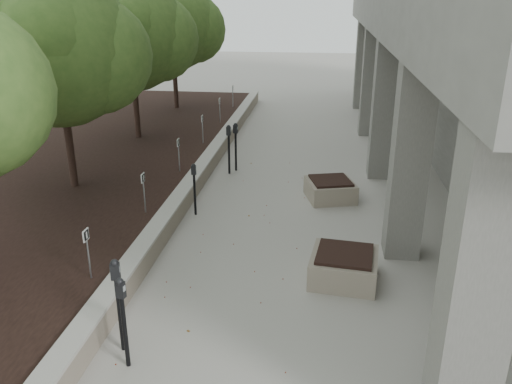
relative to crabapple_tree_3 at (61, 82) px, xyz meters
The scene contains 19 objects.
retaining_wall 4.25m from the crabapple_tree_3, 18.58° to the left, with size 0.39×26.00×0.50m, color gray, non-canonical shape.
planting_bed 3.16m from the crabapple_tree_3, 124.99° to the left, with size 7.00×26.00×0.40m, color black.
crabapple_tree_3 is the anchor object (origin of this frame).
crabapple_tree_4 5.00m from the crabapple_tree_3, 90.00° to the left, with size 4.60×4.00×5.44m, color #3A5C23, non-canonical shape.
crabapple_tree_5 10.00m from the crabapple_tree_3, 90.00° to the left, with size 4.60×4.00×5.44m, color #3A5C23, non-canonical shape.
parking_sign_3 5.59m from the crabapple_tree_3, 61.43° to the right, with size 0.04×0.22×0.96m, color black, non-canonical shape.
parking_sign_4 3.64m from the crabapple_tree_3, 31.48° to the right, with size 0.04×0.22×0.96m, color black, non-canonical shape.
parking_sign_5 3.64m from the crabapple_tree_3, 31.48° to the left, with size 0.04×0.22×0.96m, color black, non-canonical shape.
parking_sign_6 5.59m from the crabapple_tree_3, 61.43° to the left, with size 0.04×0.22×0.96m, color black, non-canonical shape.
parking_sign_7 8.20m from the crabapple_tree_3, 71.91° to the left, with size 0.04×0.22×0.96m, color black, non-canonical shape.
parking_sign_8 11.01m from the crabapple_tree_3, 76.87° to the left, with size 0.04×0.22×0.96m, color black, non-canonical shape.
parking_meter_1 7.62m from the crabapple_tree_3, 58.91° to the right, with size 0.15×0.11×1.49m, color black, non-canonical shape.
parking_meter_2 7.22m from the crabapple_tree_3, 58.87° to the right, with size 0.16×0.11×1.58m, color black, non-canonical shape.
parking_meter_3 4.24m from the crabapple_tree_3, ahead, with size 0.13×0.09×1.34m, color black, non-canonical shape.
parking_meter_4 5.10m from the crabapple_tree_3, 35.46° to the left, with size 0.15×0.11×1.52m, color black, non-canonical shape.
parking_meter_5 5.39m from the crabapple_tree_3, 37.46° to the left, with size 0.15×0.11×1.51m, color black, non-canonical shape.
planter_front 8.21m from the crabapple_tree_3, 25.17° to the right, with size 1.24×1.24×0.58m, color gray, non-canonical shape.
planter_back 7.37m from the crabapple_tree_3, ahead, with size 1.18×1.18×0.55m, color gray, non-canonical shape.
berry_scatter 6.38m from the crabapple_tree_3, 32.55° to the right, with size 3.30×14.10×0.02m, color maroon, non-canonical shape.
Camera 1 is at (1.63, -4.19, 5.19)m, focal length 36.47 mm.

